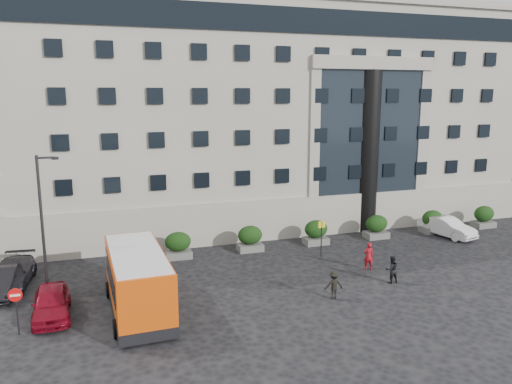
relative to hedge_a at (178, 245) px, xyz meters
The scene contains 22 objects.
ground 8.81m from the hedge_a, 62.85° to the right, with size 120.00×120.00×0.00m, color black.
civic_building 19.15m from the hedge_a, 54.85° to the left, with size 44.00×24.00×18.00m, color gray.
entrance_column 17.13m from the hedge_a, ahead, with size 1.80×1.80×13.00m, color black.
hedge_a is the anchor object (origin of this frame).
hedge_b 5.20m from the hedge_a, ahead, with size 1.80×1.26×1.84m.
hedge_c 10.40m from the hedge_a, ahead, with size 1.80×1.26×1.84m.
hedge_d 15.60m from the hedge_a, ahead, with size 1.80×1.26×1.84m.
hedge_e 20.80m from the hedge_a, ahead, with size 1.80×1.26×1.84m.
hedge_f 26.00m from the hedge_a, ahead, with size 1.80×1.26×1.84m.
street_lamp 9.89m from the hedge_a, 148.84° to the right, with size 1.16×0.18×8.00m.
bus_stop_sign 9.94m from the hedge_a, 16.42° to the right, with size 0.50×0.08×2.52m.
no_entry_sign 12.64m from the hedge_a, 135.52° to the right, with size 0.64×0.16×2.32m.
minibus 8.75m from the hedge_a, 112.93° to the right, with size 3.13×7.87×3.25m.
red_truck 13.40m from the hedge_a, 127.81° to the left, with size 2.93×5.35×2.75m.
parked_car_a 10.53m from the hedge_a, 136.48° to the right, with size 1.80×4.46×1.52m, color maroon.
parked_car_b 11.00m from the hedge_a, 162.98° to the right, with size 1.56×4.47×1.47m, color black.
parked_car_c 10.38m from the hedge_a, 168.54° to the right, with size 2.08×5.13×1.49m, color black.
parked_car_d 13.43m from the hedge_a, 152.96° to the left, with size 2.42×5.25×1.46m, color black.
white_taxi 21.25m from the hedge_a, ahead, with size 1.61×4.62×1.52m, color silver.
pedestrian_a 12.81m from the hedge_a, 28.53° to the right, with size 0.65×0.43×1.79m, color maroon.
pedestrian_b 14.24m from the hedge_a, 37.06° to the right, with size 0.81×0.63×1.67m, color black.
pedestrian_c 11.91m from the hedge_a, 54.00° to the right, with size 1.03×0.59×1.60m, color black.
Camera 1 is at (-9.19, -25.14, 11.14)m, focal length 35.00 mm.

